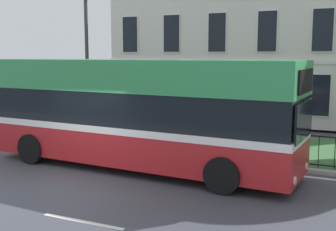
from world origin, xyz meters
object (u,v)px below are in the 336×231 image
Objects in this scene: single_decker_bus at (136,112)px; litter_bin at (256,141)px; georgian_townhouse at (266,12)px; street_lamp_post at (87,53)px.

litter_bin is (3.15, 2.37, -1.09)m from single_decker_bus.
georgian_townhouse is 2.50× the size of street_lamp_post.
georgian_townhouse is 1.47× the size of single_decker_bus.
single_decker_bus is at bearing -143.04° from litter_bin.
single_decker_bus is 1.70× the size of street_lamp_post.
georgian_townhouse is 14.46m from single_decker_bus.
street_lamp_post is at bearing 175.45° from litter_bin.
georgian_townhouse is at bearing 101.32° from litter_bin.
street_lamp_post is (-4.71, -10.89, -2.35)m from georgian_townhouse.
georgian_townhouse is 12.10m from street_lamp_post.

